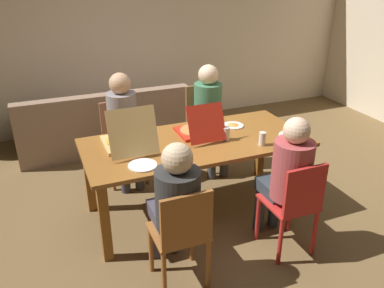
# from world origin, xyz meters

# --- Properties ---
(ground_plane) EXTENTS (20.00, 20.00, 0.00)m
(ground_plane) POSITION_xyz_m (0.00, 0.00, 0.00)
(ground_plane) COLOR brown
(back_wall) EXTENTS (7.39, 0.12, 2.68)m
(back_wall) POSITION_xyz_m (0.00, 2.62, 1.34)
(back_wall) COLOR beige
(back_wall) RESTS_ON ground
(dining_table) EXTENTS (2.10, 0.96, 0.77)m
(dining_table) POSITION_xyz_m (0.00, 0.00, 0.67)
(dining_table) COLOR brown
(dining_table) RESTS_ON ground
(chair_0) EXTENTS (0.42, 0.40, 0.97)m
(chair_0) POSITION_xyz_m (0.50, 0.93, 0.55)
(chair_0) COLOR brown
(chair_0) RESTS_ON ground
(person_0) EXTENTS (0.32, 0.52, 1.26)m
(person_0) POSITION_xyz_m (0.50, 0.78, 0.74)
(person_0) COLOR #414347
(person_0) RESTS_ON ground
(chair_1) EXTENTS (0.39, 0.41, 0.88)m
(chair_1) POSITION_xyz_m (0.50, -0.91, 0.50)
(chair_1) COLOR red
(chair_1) RESTS_ON ground
(person_1) EXTENTS (0.33, 0.51, 1.22)m
(person_1) POSITION_xyz_m (0.50, -0.77, 0.72)
(person_1) COLOR #2D373F
(person_1) RESTS_ON ground
(chair_2) EXTENTS (0.41, 0.38, 0.88)m
(chair_2) POSITION_xyz_m (-0.50, -0.93, 0.50)
(chair_2) COLOR #975A29
(chair_2) RESTS_ON ground
(person_2) EXTENTS (0.33, 0.55, 1.19)m
(person_2) POSITION_xyz_m (-0.50, -0.79, 0.70)
(person_2) COLOR #433E4C
(person_2) RESTS_ON ground
(chair_3) EXTENTS (0.43, 0.45, 0.88)m
(chair_3) POSITION_xyz_m (-0.50, 0.97, 0.50)
(chair_3) COLOR #975F3B
(chair_3) RESTS_ON ground
(person_3) EXTENTS (0.32, 0.48, 1.25)m
(person_3) POSITION_xyz_m (-0.50, 0.83, 0.74)
(person_3) COLOR #36353F
(person_3) RESTS_ON ground
(pizza_box_0) EXTENTS (0.42, 0.57, 0.42)m
(pizza_box_0) POSITION_xyz_m (-0.62, 0.13, 0.82)
(pizza_box_0) COLOR tan
(pizza_box_0) RESTS_ON dining_table
(pizza_box_1) EXTENTS (0.35, 0.49, 0.36)m
(pizza_box_1) POSITION_xyz_m (0.07, 0.13, 0.82)
(pizza_box_1) COLOR red
(pizza_box_1) RESTS_ON dining_table
(plate_0) EXTENTS (0.23, 0.23, 0.01)m
(plate_0) POSITION_xyz_m (0.89, -0.25, 0.77)
(plate_0) COLOR white
(plate_0) RESTS_ON dining_table
(plate_1) EXTENTS (0.25, 0.25, 0.03)m
(plate_1) POSITION_xyz_m (-0.29, -0.23, 0.78)
(plate_1) COLOR white
(plate_1) RESTS_ON dining_table
(plate_2) EXTENTS (0.21, 0.21, 0.03)m
(plate_2) POSITION_xyz_m (0.49, 0.19, 0.78)
(plate_2) COLOR white
(plate_2) RESTS_ON dining_table
(plate_3) EXTENTS (0.24, 0.24, 0.01)m
(plate_3) POSITION_xyz_m (-0.60, -0.30, 0.77)
(plate_3) COLOR white
(plate_3) RESTS_ON dining_table
(drinking_glass_0) EXTENTS (0.06, 0.06, 0.13)m
(drinking_glass_0) POSITION_xyz_m (0.52, -0.32, 0.83)
(drinking_glass_0) COLOR silver
(drinking_glass_0) RESTS_ON dining_table
(drinking_glass_1) EXTENTS (0.07, 0.07, 0.13)m
(drinking_glass_1) POSITION_xyz_m (0.27, -0.09, 0.83)
(drinking_glass_1) COLOR silver
(drinking_glass_1) RESTS_ON dining_table
(couch) EXTENTS (2.17, 0.85, 0.82)m
(couch) POSITION_xyz_m (-0.56, 1.88, 0.28)
(couch) COLOR #8C7059
(couch) RESTS_ON ground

